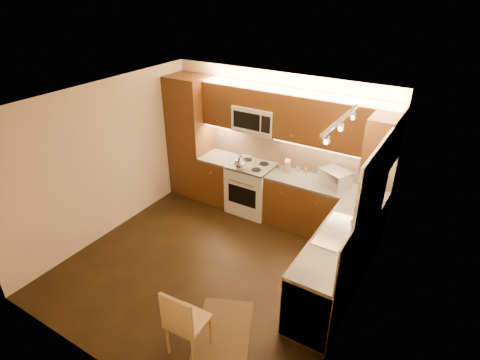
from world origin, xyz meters
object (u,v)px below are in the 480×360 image
Objects in this scene: toaster_oven at (335,178)px; knife_block at (287,166)px; stove at (251,188)px; kettle at (240,162)px; soap_bottle at (374,206)px; sink at (343,228)px; dining_chair at (188,319)px; microwave at (256,119)px.

knife_block is at bearing -160.08° from toaster_oven.
toaster_oven reaches higher than stove.
soap_bottle is (2.32, -0.20, -0.04)m from kettle.
kettle is (-2.10, 0.90, 0.07)m from sink.
toaster_oven is at bearing -0.73° from kettle.
knife_block reaches higher than sink.
dining_chair is (0.29, -3.13, -0.54)m from knife_block.
microwave reaches higher than soap_bottle.
sink is 1.87m from knife_block.
sink is at bearing -32.21° from microwave.
dining_chair is (1.01, -2.77, -0.58)m from kettle.
knife_block is at bearing 92.70° from dining_chair.
dining_chair is (-1.09, -1.87, -0.51)m from sink.
soap_bottle reaches higher than dining_chair.
kettle is 1.60m from toaster_oven.
soap_bottle is at bearing -9.11° from toaster_oven.
sink reaches higher than stove.
kettle is 3.00m from dining_chair.
kettle reaches higher than sink.
sink is 0.93× the size of dining_chair.
dining_chair is (-0.56, -3.06, -0.57)m from toaster_oven.
stove is 2.32m from soap_bottle.
microwave reaches higher than stove.
microwave is 0.83× the size of dining_chair.
sink is 1.31m from toaster_oven.
stove is 1.21× the size of microwave.
soap_bottle is 0.23× the size of dining_chair.
knife_block is at bearing 137.61° from sink.
dining_chair is (-1.30, -2.57, -0.55)m from soap_bottle.
toaster_oven is 3.16m from dining_chair.
microwave is at bearing -158.15° from toaster_oven.
kettle is 1.23× the size of knife_block.
stove is 2.35m from sink.
microwave is (0.00, 0.14, 1.26)m from stove.
microwave is 2.40m from soap_bottle.
soap_bottle is (0.75, -0.49, -0.02)m from toaster_oven.
microwave is 1.63m from toaster_oven.
knife_block is 1.70m from soap_bottle.
dining_chair is at bearing -73.72° from microwave.
knife_block is 0.93× the size of soap_bottle.
kettle is (-0.10, -0.36, -0.68)m from microwave.
microwave is 0.77m from kettle.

